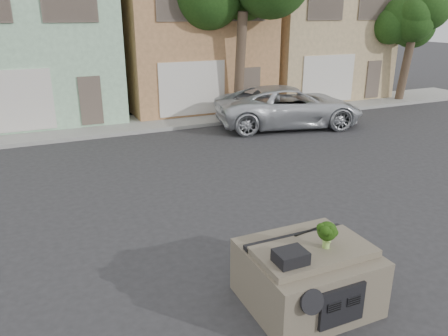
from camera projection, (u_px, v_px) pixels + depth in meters
ground_plane at (231, 228)px, 10.09m from camera, size 120.00×120.00×0.00m
sidewalk at (130, 124)px, 19.09m from camera, size 40.00×3.00×0.15m
townhouse_mint at (28, 34)px, 19.93m from camera, size 7.20×8.20×7.55m
townhouse_tan at (184, 31)px, 22.83m from camera, size 7.20×8.20×7.55m
townhouse_beige at (304, 29)px, 25.72m from camera, size 7.20×8.20×7.55m
silver_pickup at (288, 126)px, 19.10m from camera, size 6.78×4.21×1.75m
tree_near at (240, 23)px, 19.01m from camera, size 4.40×4.00×8.50m
tree_far at (408, 46)px, 23.29m from camera, size 3.20×3.00×6.00m
car_dashboard at (307, 274)px, 7.33m from camera, size 2.00×1.80×1.12m
instrument_hump at (291, 257)px, 6.58m from camera, size 0.48×0.38×0.20m
wiper_arm at (310, 230)px, 7.57m from camera, size 0.69×0.15×0.02m
broccoli at (327, 235)px, 6.96m from camera, size 0.51×0.51×0.46m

